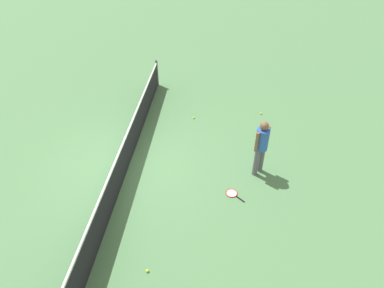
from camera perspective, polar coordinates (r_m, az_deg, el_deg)
The scene contains 8 objects.
ground_plane at distance 9.64m, azimuth -10.99°, elevation -3.73°, with size 40.00×40.00×0.00m, color #4C7A4C.
court_net at distance 9.32m, azimuth -11.35°, elevation -1.42°, with size 10.09×0.09×1.07m.
player_near_side at distance 8.81m, azimuth 12.02°, elevation 0.02°, with size 0.48×0.48×1.70m.
tennis_racket_near_player at distance 8.72m, azimuth 7.06°, elevation -8.59°, with size 0.51×0.55×0.03m.
tennis_ball_near_player at distance 10.62m, azimuth 11.12°, elevation 0.91°, with size 0.07×0.07×0.07m, color #C6E033.
tennis_ball_by_net at distance 11.42m, azimuth 0.29°, elevation 4.60°, with size 0.07×0.07×0.07m, color #C6E033.
tennis_ball_midcourt at distance 7.35m, azimuth -7.80°, elevation -21.05°, with size 0.07×0.07×0.07m, color #C6E033.
tennis_ball_baseline at distance 11.92m, azimuth 11.94°, elevation 5.24°, with size 0.07×0.07×0.07m, color #C6E033.
Camera 1 is at (-6.90, -2.44, 6.28)m, focal length 30.59 mm.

